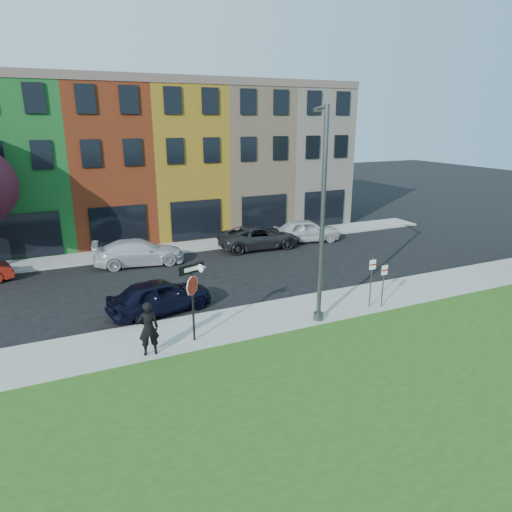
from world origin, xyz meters
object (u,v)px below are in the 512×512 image
stop_sign (192,287)px  street_lamp (322,217)px  man (148,328)px  sedan_near (160,296)px

stop_sign → street_lamp: (5.17, -0.16, 2.09)m
man → street_lamp: street_lamp is taller
stop_sign → street_lamp: 5.58m
stop_sign → sedan_near: 3.65m
man → sedan_near: (1.23, 3.66, -0.34)m
stop_sign → street_lamp: street_lamp is taller
man → sedan_near: bearing=-105.3°
man → street_lamp: size_ratio=0.23×
sedan_near → street_lamp: size_ratio=0.56×
sedan_near → street_lamp: 7.52m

